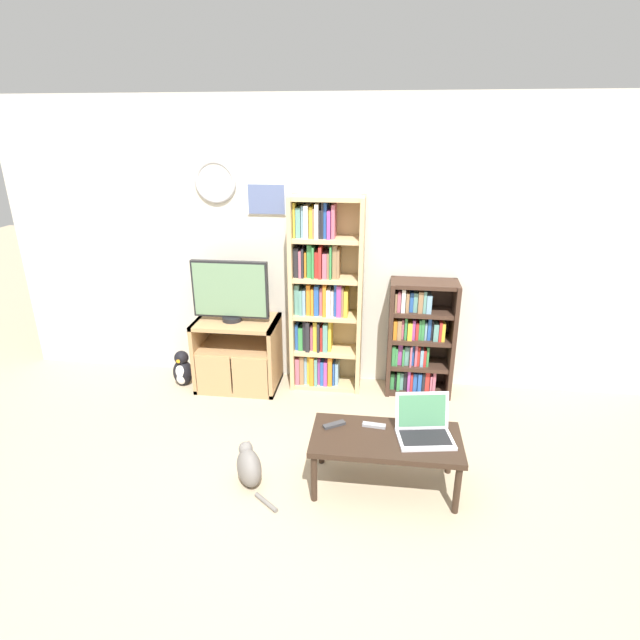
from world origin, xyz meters
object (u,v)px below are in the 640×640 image
tv_stand (238,354)px  remote_near_laptop (374,425)px  television (230,291)px  cat (249,466)px  coffee_table (386,443)px  laptop (424,427)px  bookshelf_tall (322,298)px  bookshelf_short (417,339)px  remote_far_from_laptop (334,425)px  penguin_figurine (182,370)px

tv_stand → remote_near_laptop: size_ratio=4.59×
television → cat: bearing=-70.3°
coffee_table → laptop: (0.25, 0.05, 0.11)m
television → bookshelf_tall: (0.81, 0.14, -0.08)m
bookshelf_short → coffee_table: 1.45m
television → coffee_table: television is taller
television → cat: size_ratio=1.61×
tv_stand → remote_near_laptop: (1.30, -1.16, 0.07)m
coffee_table → remote_far_from_laptop: remote_far_from_laptop is taller
television → laptop: television is taller
bookshelf_tall → coffee_table: size_ratio=1.79×
remote_near_laptop → remote_far_from_laptop: size_ratio=1.04×
tv_stand → penguin_figurine: bearing=-174.6°
remote_near_laptop → cat: size_ratio=0.38×
cat → bookshelf_short: bearing=22.5°
coffee_table → remote_far_from_laptop: 0.37m
television → coffee_table: (1.42, -1.27, -0.60)m
remote_far_from_laptop → cat: remote_far_from_laptop is taller
bookshelf_short → penguin_figurine: 2.24m
bookshelf_short → laptop: 1.36m
remote_near_laptop → bookshelf_short: bearing=170.8°
tv_stand → cat: tv_stand is taller
television → penguin_figurine: (-0.51, -0.05, -0.79)m
laptop → penguin_figurine: (-2.17, 1.18, -0.30)m
television → remote_near_laptop: bearing=-40.9°
penguin_figurine → remote_far_from_laptop: bearing=-35.9°
tv_stand → bookshelf_tall: 0.96m
remote_far_from_laptop → penguin_figurine: size_ratio=0.45×
tv_stand → cat: size_ratio=1.75×
bookshelf_tall → laptop: size_ratio=4.42×
television → remote_near_laptop: television is taller
laptop → penguin_figurine: laptop is taller
television → remote_far_from_laptop: size_ratio=4.38×
coffee_table → cat: coffee_table is taller
tv_stand → remote_near_laptop: tv_stand is taller
laptop → remote_far_from_laptop: laptop is taller
tv_stand → penguin_figurine: size_ratio=2.15×
television → remote_far_from_laptop: bearing=-48.1°
tv_stand → cat: 1.45m
television → cat: 1.66m
laptop → remote_far_from_laptop: bearing=166.8°
bookshelf_tall → bookshelf_short: 0.95m
penguin_figurine → television: bearing=5.0°
coffee_table → bookshelf_tall: bearing=113.1°
laptop → cat: laptop is taller
bookshelf_tall → tv_stand: bearing=-170.0°
remote_far_from_laptop → penguin_figurine: bearing=-158.9°
cat → laptop: bearing=-22.0°
tv_stand → coffee_table: bearing=-42.6°
bookshelf_tall → bookshelf_short: size_ratio=1.67×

